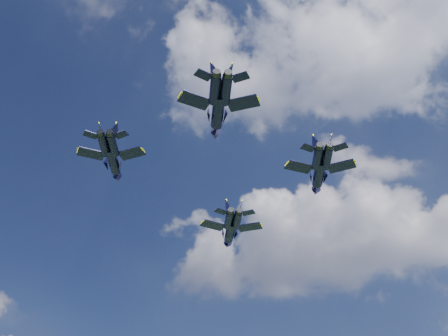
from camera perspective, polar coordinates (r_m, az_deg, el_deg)
jet_lead at (r=110.52m, az=0.62°, el=-6.54°), size 11.45×15.55×3.74m
jet_left at (r=98.39m, az=-11.16°, el=0.64°), size 10.97×15.20×3.60m
jet_right at (r=100.07m, az=9.60°, el=-0.68°), size 11.79×16.24×3.84m
jet_slot at (r=85.50m, az=-0.64°, el=5.63°), size 11.67×15.91×3.82m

